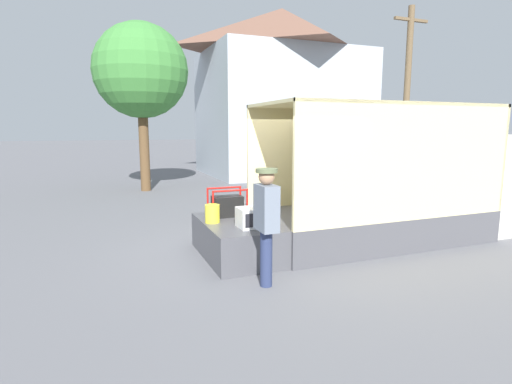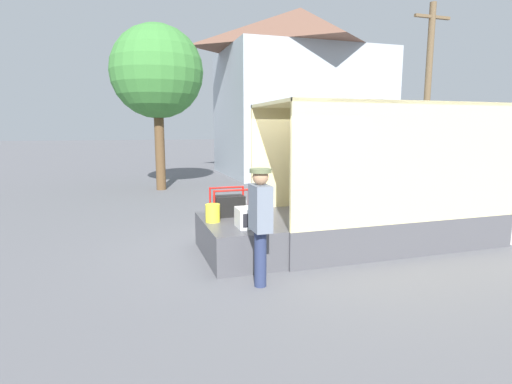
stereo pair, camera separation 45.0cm
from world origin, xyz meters
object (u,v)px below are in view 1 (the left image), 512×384
Objects in this scene: microwave at (253,217)px; worker_person at (266,215)px; box_truck at (434,193)px; orange_bucket at (212,214)px; portable_generator at (228,206)px; street_tree at (141,72)px; utility_pole at (407,91)px.

worker_person is at bearing -99.69° from microwave.
orange_bucket is at bearing 179.15° from box_truck.
box_truck is at bearing 17.67° from worker_person.
worker_person is at bearing -91.17° from portable_generator.
microwave is 0.80m from orange_bucket.
street_tree reaches higher than box_truck.
orange_bucket is (-5.05, 0.07, -0.09)m from box_truck.
orange_bucket is (-0.43, -0.40, -0.04)m from portable_generator.
worker_person is 0.23× the size of utility_pole.
utility_pole is (10.85, 8.69, 3.18)m from microwave.
portable_generator is 0.59m from orange_bucket.
box_truck is 9.52× the size of portable_generator.
orange_bucket is at bearing -136.44° from portable_generator.
box_truck is 0.87× the size of utility_pole.
microwave is 0.29× the size of worker_person.
orange_bucket is 0.05× the size of street_tree.
utility_pole is 11.67m from street_tree.
utility_pole is at bearing 52.18° from box_truck.
box_truck is at bearing -58.57° from street_tree.
street_tree is (-0.25, 8.60, 3.53)m from orange_bucket.
portable_generator is at bearing 97.51° from microwave.
portable_generator is at bearing 88.83° from worker_person.
street_tree is (-0.68, 8.19, 3.48)m from portable_generator.
utility_pole is at bearing 35.09° from portable_generator.
portable_generator is at bearing 174.08° from box_truck.
orange_bucket is at bearing -144.56° from utility_pole.
street_tree is (-11.66, 0.48, 0.34)m from utility_pole.
worker_person is (-0.17, -0.99, 0.26)m from microwave.
utility_pole reaches higher than portable_generator.
utility_pole reaches higher than microwave.
worker_person is at bearing -86.41° from street_tree.
utility_pole is 1.27× the size of street_tree.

